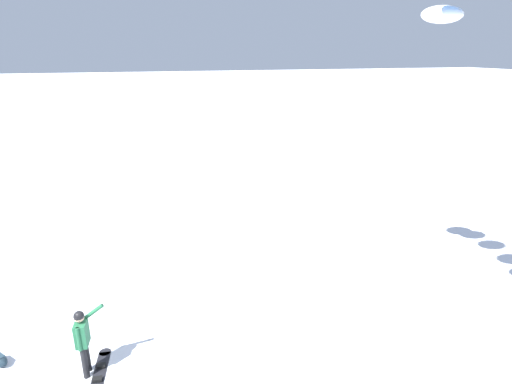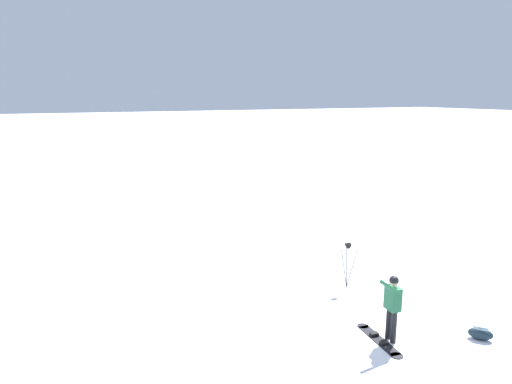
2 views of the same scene
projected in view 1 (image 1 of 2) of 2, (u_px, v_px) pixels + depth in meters
The scene contains 2 objects.
snowboarder at pixel (82, 336), 9.48m from camera, with size 0.47×0.69×1.74m.
snowboard at pixel (99, 374), 9.78m from camera, with size 1.80×0.49×0.10m.
Camera 1 is at (8.03, 1.85, 7.23)m, focal length 29.19 mm.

